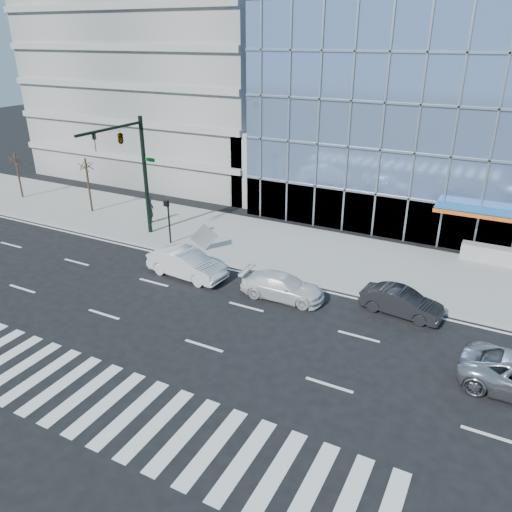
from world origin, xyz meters
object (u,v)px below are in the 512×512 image
(ped_signal_post, at_px, (168,215))
(pedestrian, at_px, (150,210))
(street_tree_near, at_px, (86,166))
(street_tree_far, at_px, (15,159))
(traffic_signal, at_px, (128,151))
(white_sedan, at_px, (187,264))
(tilted_panel, at_px, (204,237))
(dark_sedan, at_px, (401,302))
(white_suv, at_px, (283,286))

(ped_signal_post, xyz_separation_m, pedestrian, (-3.66, 2.64, -1.04))
(street_tree_near, xyz_separation_m, street_tree_far, (-8.00, 0.00, -0.33))
(traffic_signal, relative_size, street_tree_far, 2.07)
(street_tree_far, distance_m, white_sedan, 22.20)
(ped_signal_post, distance_m, tilted_panel, 2.93)
(street_tree_far, relative_size, dark_sedan, 0.95)
(street_tree_near, distance_m, pedestrian, 6.43)
(street_tree_far, bearing_deg, white_sedan, -15.58)
(traffic_signal, height_order, white_sedan, traffic_signal)
(traffic_signal, xyz_separation_m, white_sedan, (6.23, -2.99, -5.37))
(traffic_signal, distance_m, tilted_panel, 7.31)
(street_tree_near, relative_size, white_suv, 0.93)
(street_tree_far, height_order, dark_sedan, street_tree_far)
(street_tree_near, xyz_separation_m, tilted_panel, (12.22, -2.50, -2.71))
(white_suv, xyz_separation_m, white_sedan, (-6.00, -0.22, 0.14))
(street_tree_far, distance_m, pedestrian, 14.04)
(ped_signal_post, relative_size, tilted_panel, 2.31)
(ped_signal_post, xyz_separation_m, white_suv, (9.73, -3.14, -1.48))
(street_tree_far, height_order, white_sedan, street_tree_far)
(dark_sedan, relative_size, tilted_panel, 3.12)
(traffic_signal, bearing_deg, street_tree_near, 157.29)
(white_suv, relative_size, white_sedan, 0.94)
(street_tree_near, distance_m, white_suv, 20.30)
(street_tree_far, relative_size, pedestrian, 2.04)
(dark_sedan, xyz_separation_m, tilted_panel, (-13.01, 2.00, 0.40))
(ped_signal_post, height_order, white_suv, ped_signal_post)
(traffic_signal, bearing_deg, white_sedan, -25.64)
(street_tree_near, relative_size, dark_sedan, 1.04)
(ped_signal_post, relative_size, dark_sedan, 0.74)
(street_tree_far, distance_m, tilted_panel, 20.51)
(ped_signal_post, bearing_deg, street_tree_far, 171.69)
(traffic_signal, height_order, pedestrian, traffic_signal)
(ped_signal_post, xyz_separation_m, street_tree_far, (-17.50, 2.56, 1.30))
(dark_sedan, bearing_deg, street_tree_near, 86.43)
(traffic_signal, relative_size, white_suv, 1.76)
(ped_signal_post, distance_m, white_sedan, 5.20)
(ped_signal_post, relative_size, street_tree_far, 0.78)
(street_tree_far, bearing_deg, white_suv, -11.82)
(pedestrian, height_order, tilted_panel, pedestrian)
(ped_signal_post, bearing_deg, white_sedan, -42.02)
(dark_sedan, distance_m, tilted_panel, 13.17)
(white_suv, bearing_deg, street_tree_far, 75.56)
(white_sedan, bearing_deg, street_tree_near, 70.48)
(ped_signal_post, xyz_separation_m, street_tree_near, (-9.50, 2.56, 1.64))
(white_sedan, distance_m, tilted_panel, 3.58)
(street_tree_near, bearing_deg, dark_sedan, -10.11)
(traffic_signal, height_order, dark_sedan, traffic_signal)
(traffic_signal, distance_m, street_tree_far, 15.53)
(white_sedan, xyz_separation_m, tilted_panel, (-1.01, 3.42, 0.27))
(white_suv, relative_size, dark_sedan, 1.12)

